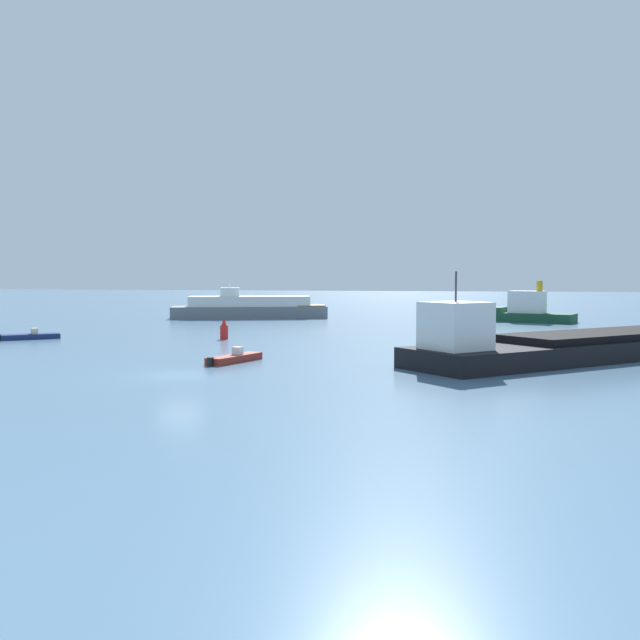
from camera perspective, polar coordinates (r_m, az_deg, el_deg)
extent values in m
plane|color=slate|center=(42.38, -10.71, -4.24)|extent=(400.00, 400.00, 0.00)
cube|color=white|center=(44.16, 10.41, -0.44)|extent=(4.62, 4.62, 2.80)
cylinder|color=#333338|center=(44.05, 10.44, 2.55)|extent=(0.12, 0.12, 1.80)
cube|color=#19472D|center=(90.70, 15.48, 0.20)|extent=(12.01, 7.48, 1.07)
cube|color=#19472D|center=(91.86, 13.09, 0.80)|extent=(4.16, 4.19, 0.60)
cube|color=white|center=(90.53, 15.69, 1.35)|extent=(4.59, 3.63, 2.60)
cylinder|color=gold|center=(90.09, 16.57, 2.54)|extent=(0.70, 0.70, 1.20)
cylinder|color=black|center=(92.49, 12.01, 0.38)|extent=(0.53, 0.76, 0.70)
cube|color=navy|center=(69.38, -21.45, -1.19)|extent=(4.66, 4.28, 0.45)
cube|color=beige|center=(69.39, -21.17, -0.79)|extent=(0.88, 0.91, 0.50)
cube|color=maroon|center=(48.23, -6.62, -2.97)|extent=(2.63, 4.86, 0.46)
cube|color=white|center=(48.46, -6.37, -2.36)|extent=(0.72, 0.66, 0.50)
cube|color=black|center=(46.23, -8.46, -3.21)|extent=(0.39, 0.37, 0.56)
cube|color=slate|center=(95.33, -5.46, 0.61)|extent=(20.28, 10.31, 1.51)
cube|color=white|center=(95.26, -5.47, 1.45)|extent=(15.91, 8.37, 1.30)
cube|color=white|center=(95.24, -6.96, 2.16)|extent=(2.93, 2.79, 1.10)
cube|color=#937551|center=(95.65, -0.74, 1.13)|extent=(4.65, 5.22, 0.16)
cylinder|color=silver|center=(95.22, -6.96, 2.91)|extent=(0.10, 0.10, 1.40)
cylinder|color=red|center=(65.00, -7.41, -0.95)|extent=(0.70, 0.70, 1.20)
cone|color=red|center=(64.93, -7.42, -0.11)|extent=(0.49, 0.49, 0.70)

